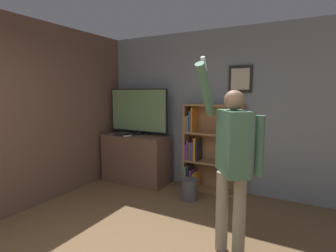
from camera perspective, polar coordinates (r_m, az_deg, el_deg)
wall_back at (r=4.54m, az=10.65°, el=3.27°), size 6.18×0.09×2.70m
wall_side_brick at (r=4.45m, az=-23.65°, el=2.67°), size 0.06×4.71×2.70m
tv_ledge at (r=4.96m, az=-6.88°, el=-7.02°), size 1.22×0.56×0.88m
television at (r=4.88m, az=-6.46°, el=3.24°), size 1.21×0.22×0.85m
game_console at (r=4.88m, az=-9.93°, el=-1.73°), size 0.21×0.21×0.05m
remote_loose at (r=4.75m, az=-8.94°, el=-2.13°), size 0.10×0.14×0.02m
bookshelf at (r=4.50m, az=8.44°, el=-5.09°), size 0.98×0.28×1.47m
person at (r=2.73m, az=13.79°, el=-6.40°), size 0.60×0.57×2.01m
waste_bin at (r=4.21m, az=4.72°, el=-13.57°), size 0.26×0.26×0.33m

